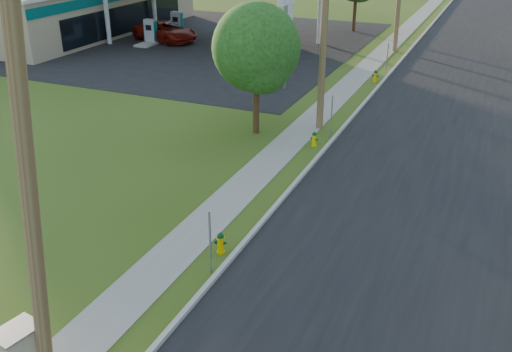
{
  "coord_description": "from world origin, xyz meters",
  "views": [
    {
      "loc": [
        6.89,
        -7.85,
        9.45
      ],
      "look_at": [
        0.0,
        8.0,
        1.4
      ],
      "focal_mm": 40.0,
      "sensor_mm": 36.0,
      "label": 1
    }
  ],
  "objects_px": {
    "utility_pole_mid": "(324,23)",
    "car_silver": "(267,40)",
    "utility_pole_near": "(29,192)",
    "hydrant_mid": "(314,139)",
    "tree_verge": "(258,52)",
    "fuel_pump_se": "(277,34)",
    "hydrant_near": "(221,243)",
    "car_red": "(165,31)",
    "fuel_pump_ne": "(257,44)",
    "hydrant_far": "(375,76)",
    "fuel_pump_sw": "(177,26)",
    "fuel_pump_nw": "(151,35)"
  },
  "relations": [
    {
      "from": "fuel_pump_nw",
      "to": "car_red",
      "type": "xyz_separation_m",
      "value": [
        0.5,
        1.29,
        0.06
      ]
    },
    {
      "from": "fuel_pump_ne",
      "to": "car_red",
      "type": "bearing_deg",
      "value": 171.37
    },
    {
      "from": "utility_pole_mid",
      "to": "tree_verge",
      "type": "relative_size",
      "value": 1.64
    },
    {
      "from": "hydrant_near",
      "to": "hydrant_far",
      "type": "height_order",
      "value": "hydrant_far"
    },
    {
      "from": "car_red",
      "to": "fuel_pump_sw",
      "type": "bearing_deg",
      "value": 25.89
    },
    {
      "from": "fuel_pump_nw",
      "to": "hydrant_mid",
      "type": "xyz_separation_m",
      "value": [
        18.4,
        -15.34,
        -0.39
      ]
    },
    {
      "from": "utility_pole_near",
      "to": "hydrant_mid",
      "type": "height_order",
      "value": "utility_pole_near"
    },
    {
      "from": "hydrant_near",
      "to": "hydrant_mid",
      "type": "distance_m",
      "value": 9.41
    },
    {
      "from": "car_silver",
      "to": "hydrant_near",
      "type": "bearing_deg",
      "value": 175.59
    },
    {
      "from": "fuel_pump_nw",
      "to": "hydrant_far",
      "type": "height_order",
      "value": "fuel_pump_nw"
    },
    {
      "from": "utility_pole_mid",
      "to": "car_silver",
      "type": "xyz_separation_m",
      "value": [
        -8.92,
        15.06,
        -4.28
      ]
    },
    {
      "from": "fuel_pump_nw",
      "to": "hydrant_far",
      "type": "distance_m",
      "value": 18.93
    },
    {
      "from": "tree_verge",
      "to": "car_red",
      "type": "height_order",
      "value": "tree_verge"
    },
    {
      "from": "car_silver",
      "to": "utility_pole_mid",
      "type": "bearing_deg",
      "value": -173.36
    },
    {
      "from": "utility_pole_near",
      "to": "fuel_pump_sw",
      "type": "height_order",
      "value": "utility_pole_near"
    },
    {
      "from": "hydrant_near",
      "to": "car_red",
      "type": "bearing_deg",
      "value": 124.69
    },
    {
      "from": "hydrant_mid",
      "to": "car_red",
      "type": "xyz_separation_m",
      "value": [
        -17.9,
        16.62,
        0.45
      ]
    },
    {
      "from": "hydrant_far",
      "to": "car_red",
      "type": "relative_size",
      "value": 0.13
    },
    {
      "from": "car_silver",
      "to": "fuel_pump_sw",
      "type": "bearing_deg",
      "value": 53.77
    },
    {
      "from": "fuel_pump_ne",
      "to": "car_red",
      "type": "relative_size",
      "value": 0.57
    },
    {
      "from": "utility_pole_mid",
      "to": "hydrant_far",
      "type": "height_order",
      "value": "utility_pole_mid"
    },
    {
      "from": "car_red",
      "to": "fuel_pump_se",
      "type": "bearing_deg",
      "value": -56.93
    },
    {
      "from": "fuel_pump_ne",
      "to": "hydrant_far",
      "type": "distance_m",
      "value": 10.3
    },
    {
      "from": "fuel_pump_sw",
      "to": "hydrant_far",
      "type": "bearing_deg",
      "value": -23.07
    },
    {
      "from": "hydrant_near",
      "to": "fuel_pump_nw",
      "type": "bearing_deg",
      "value": 126.82
    },
    {
      "from": "fuel_pump_sw",
      "to": "car_silver",
      "type": "relative_size",
      "value": 0.81
    },
    {
      "from": "tree_verge",
      "to": "car_red",
      "type": "relative_size",
      "value": 1.06
    },
    {
      "from": "hydrant_far",
      "to": "fuel_pump_sw",
      "type": "bearing_deg",
      "value": 156.93
    },
    {
      "from": "tree_verge",
      "to": "hydrant_mid",
      "type": "distance_m",
      "value": 4.59
    },
    {
      "from": "fuel_pump_ne",
      "to": "fuel_pump_sw",
      "type": "distance_m",
      "value": 9.85
    },
    {
      "from": "hydrant_near",
      "to": "car_red",
      "type": "xyz_separation_m",
      "value": [
        -18.02,
        26.03,
        0.44
      ]
    },
    {
      "from": "fuel_pump_ne",
      "to": "tree_verge",
      "type": "relative_size",
      "value": 0.54
    },
    {
      "from": "fuel_pump_nw",
      "to": "tree_verge",
      "type": "height_order",
      "value": "tree_verge"
    },
    {
      "from": "fuel_pump_nw",
      "to": "fuel_pump_se",
      "type": "relative_size",
      "value": 1.0
    },
    {
      "from": "fuel_pump_nw",
      "to": "hydrant_mid",
      "type": "distance_m",
      "value": 23.96
    },
    {
      "from": "utility_pole_mid",
      "to": "tree_verge",
      "type": "height_order",
      "value": "utility_pole_mid"
    },
    {
      "from": "tree_verge",
      "to": "hydrant_mid",
      "type": "xyz_separation_m",
      "value": [
        2.93,
        -0.47,
        -3.51
      ]
    },
    {
      "from": "fuel_pump_nw",
      "to": "car_red",
      "type": "height_order",
      "value": "fuel_pump_nw"
    },
    {
      "from": "utility_pole_near",
      "to": "fuel_pump_ne",
      "type": "relative_size",
      "value": 2.96
    },
    {
      "from": "utility_pole_mid",
      "to": "hydrant_near",
      "type": "xyz_separation_m",
      "value": [
        0.63,
        -11.75,
        -4.61
      ]
    },
    {
      "from": "fuel_pump_nw",
      "to": "car_red",
      "type": "relative_size",
      "value": 0.57
    },
    {
      "from": "utility_pole_near",
      "to": "car_silver",
      "type": "relative_size",
      "value": 2.41
    },
    {
      "from": "hydrant_near",
      "to": "car_red",
      "type": "distance_m",
      "value": 31.67
    },
    {
      "from": "utility_pole_near",
      "to": "fuel_pump_nw",
      "type": "bearing_deg",
      "value": 120.0
    },
    {
      "from": "utility_pole_mid",
      "to": "fuel_pump_ne",
      "type": "bearing_deg",
      "value": 124.4
    },
    {
      "from": "car_red",
      "to": "hydrant_far",
      "type": "bearing_deg",
      "value": -90.67
    },
    {
      "from": "hydrant_near",
      "to": "fuel_pump_sw",
      "type": "bearing_deg",
      "value": 122.8
    },
    {
      "from": "fuel_pump_se",
      "to": "hydrant_far",
      "type": "height_order",
      "value": "fuel_pump_se"
    },
    {
      "from": "fuel_pump_se",
      "to": "tree_verge",
      "type": "bearing_deg",
      "value": -71.07
    },
    {
      "from": "utility_pole_mid",
      "to": "tree_verge",
      "type": "xyz_separation_m",
      "value": [
        -2.43,
        -1.87,
        -1.11
      ]
    }
  ]
}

